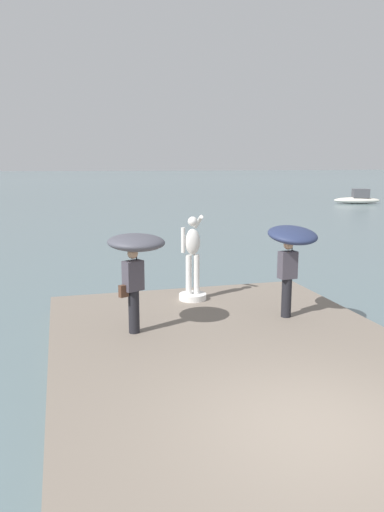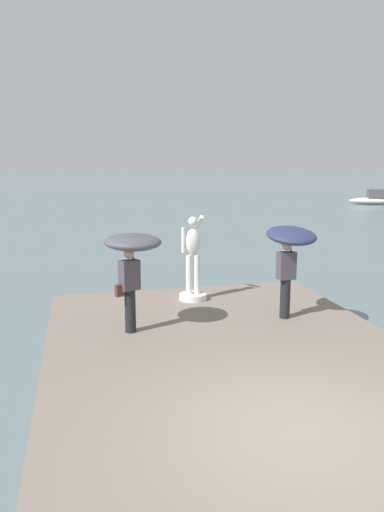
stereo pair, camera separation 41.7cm
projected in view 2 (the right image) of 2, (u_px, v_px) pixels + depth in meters
name	position (u px, v px, depth m)	size (l,w,h in m)	color
ground_plane	(108.00, 205.00, 44.70)	(400.00, 400.00, 0.00)	slate
pier	(243.00, 373.00, 8.51)	(6.75, 10.45, 0.40)	slate
statue_white_figure	(193.00, 266.00, 12.22)	(0.69, 0.91, 2.12)	white
onlooker_left	(132.00, 252.00, 9.78)	(1.54, 1.54, 2.01)	black
onlooker_right	(290.00, 245.00, 10.67)	(1.17, 1.20, 2.07)	black
boat_mid	(373.00, 199.00, 45.72)	(4.44, 2.67, 1.38)	silver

